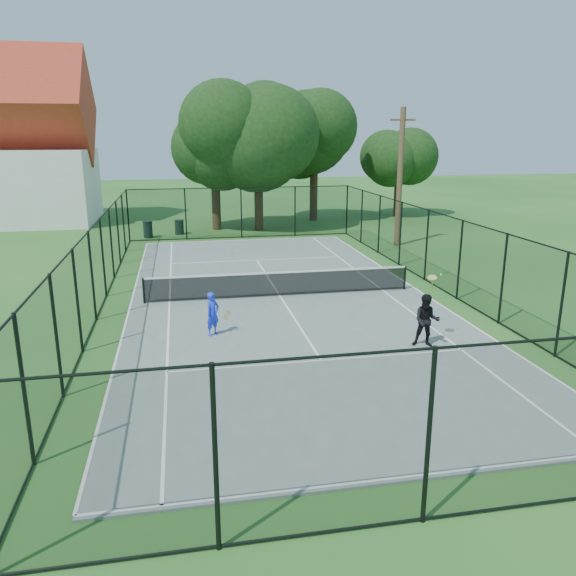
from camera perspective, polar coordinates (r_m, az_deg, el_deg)
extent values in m
plane|color=#20561D|center=(21.30, -0.82, -0.98)|extent=(120.00, 120.00, 0.00)
cube|color=slate|center=(21.29, -0.82, -0.90)|extent=(11.00, 24.00, 0.06)
cylinder|color=black|center=(20.90, -14.45, -0.27)|extent=(0.08, 0.08, 0.95)
cylinder|color=black|center=(22.54, 11.79, 1.02)|extent=(0.08, 0.08, 0.95)
cube|color=black|center=(21.15, -0.83, 0.41)|extent=(10.00, 0.03, 0.88)
cube|color=white|center=(21.04, -0.83, 1.58)|extent=(10.00, 0.05, 0.06)
cylinder|color=#332114|center=(36.77, -7.32, 8.62)|extent=(0.56, 0.56, 3.51)
sphere|color=black|center=(36.54, -7.50, 13.81)|extent=(6.33, 6.33, 6.33)
cylinder|color=#332114|center=(36.34, -2.99, 8.80)|extent=(0.56, 0.56, 3.71)
sphere|color=black|center=(36.11, -3.07, 14.36)|extent=(6.65, 6.65, 6.65)
cylinder|color=#332114|center=(40.60, 2.62, 9.56)|extent=(0.56, 0.56, 3.80)
sphere|color=black|center=(40.40, 2.68, 14.37)|extent=(6.03, 6.03, 6.03)
cylinder|color=#332114|center=(43.54, 11.06, 8.79)|extent=(0.56, 0.56, 2.44)
sphere|color=black|center=(43.35, 11.22, 11.79)|extent=(4.26, 4.26, 4.26)
cylinder|color=black|center=(34.72, -14.04, 5.76)|extent=(0.54, 0.54, 0.95)
cylinder|color=black|center=(34.65, -14.10, 6.57)|extent=(0.58, 0.58, 0.05)
cylinder|color=black|center=(35.47, -10.99, 6.05)|extent=(0.54, 0.54, 0.85)
cylinder|color=black|center=(35.41, -11.02, 6.76)|extent=(0.58, 0.58, 0.05)
cylinder|color=#4C3823|center=(31.50, 11.29, 10.88)|extent=(0.30, 0.30, 7.38)
cube|color=#4C3823|center=(31.43, 11.59, 16.39)|extent=(1.40, 0.10, 0.10)
imported|color=#1C35F5|center=(17.16, -7.66, -2.62)|extent=(0.58, 0.57, 1.34)
torus|color=gold|center=(17.37, -6.19, -2.78)|extent=(0.27, 0.18, 0.29)
cylinder|color=silver|center=(17.37, -6.19, -2.78)|extent=(0.23, 0.15, 0.25)
imported|color=black|center=(16.57, 13.90, -3.24)|extent=(0.92, 0.83, 1.55)
torus|color=gold|center=(16.66, 14.44, 1.04)|extent=(0.30, 0.28, 0.14)
cylinder|color=silver|center=(16.66, 14.44, 1.04)|extent=(0.26, 0.24, 0.11)
sphere|color=#CCE526|center=(16.78, 15.27, 1.33)|extent=(0.07, 0.07, 0.07)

